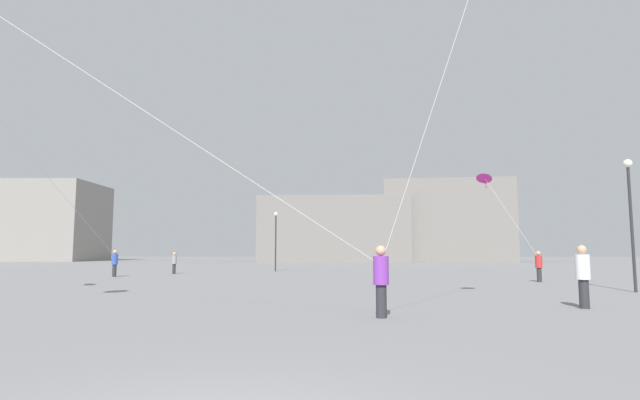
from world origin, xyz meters
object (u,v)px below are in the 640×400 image
object	(u,v)px
building_right_hall	(444,223)
person_in_blue	(115,262)
kite_magenta_diamond	(485,178)
person_in_white	(583,274)
lamppost_west	(276,231)
building_centre_hall	(334,230)
lamppost_east	(630,203)
person_in_purple	(381,278)
building_left_hall	(26,222)
person_in_red	(539,265)
person_in_grey	(174,262)

from	to	relation	value
building_right_hall	person_in_blue	bearing A→B (deg)	-121.23
kite_magenta_diamond	person_in_white	bearing A→B (deg)	-98.17
building_right_hall	lamppost_west	distance (m)	47.32
building_centre_hall	lamppost_east	world-z (taller)	building_centre_hall
person_in_white	lamppost_west	distance (m)	28.99
person_in_blue	person_in_white	bearing A→B (deg)	-151.90
person_in_blue	lamppost_west	distance (m)	13.18
building_centre_hall	person_in_purple	bearing A→B (deg)	-87.34
building_centre_hall	building_left_hall	bearing A→B (deg)	176.20
building_left_hall	building_right_hall	distance (m)	72.00
person_in_blue	kite_magenta_diamond	bearing A→B (deg)	-104.83
building_left_hall	lamppost_east	bearing A→B (deg)	-42.54
building_right_hall	lamppost_west	size ratio (longest dim) A/B	4.20
person_in_red	person_in_white	bearing A→B (deg)	53.92
kite_magenta_diamond	building_centre_hall	xyz separation A→B (m)	(-12.14, 43.62, -1.83)
building_left_hall	person_in_purple	bearing A→B (deg)	-51.07
person_in_white	lamppost_west	world-z (taller)	lamppost_west
person_in_red	lamppost_west	bearing A→B (deg)	-59.68
person_in_white	person_in_red	distance (m)	13.18
person_in_white	lamppost_east	xyz separation A→B (m)	(4.78, 6.02, 2.61)
person_in_white	lamppost_west	bearing A→B (deg)	-108.49
lamppost_east	person_in_red	bearing A→B (deg)	101.04
person_in_grey	building_left_hall	size ratio (longest dim) A/B	0.06
building_centre_hall	building_right_hall	bearing A→B (deg)	9.66
person_in_white	kite_magenta_diamond	bearing A→B (deg)	-143.06
building_right_hall	building_left_hall	bearing A→B (deg)	179.58
person_in_red	person_in_purple	world-z (taller)	person_in_purple
person_in_blue	lamppost_west	world-z (taller)	lamppost_west
person_in_red	building_left_hall	world-z (taller)	building_left_hall
lamppost_east	building_centre_hall	bearing A→B (deg)	103.31
lamppost_east	building_right_hall	bearing A→B (deg)	86.20
person_in_blue	building_right_hall	xyz separation A→B (m)	(30.95, 51.05, 5.41)
kite_magenta_diamond	person_in_red	bearing A→B (deg)	-86.98
building_left_hall	building_right_hall	world-z (taller)	building_left_hall
person_in_blue	kite_magenta_diamond	world-z (taller)	kite_magenta_diamond
person_in_red	lamppost_west	distance (m)	21.11
person_in_grey	person_in_white	bearing A→B (deg)	-141.63
kite_magenta_diamond	building_left_hall	xyz separation A→B (m)	(-66.14, 47.21, -0.19)
person_in_blue	lamppost_east	xyz separation A→B (m)	(26.84, -10.73, 2.66)
person_in_white	person_in_purple	xyz separation A→B (m)	(-6.00, -2.37, -0.02)
person_in_white	person_in_blue	world-z (taller)	person_in_white
person_in_white	building_left_hall	size ratio (longest dim) A/B	0.07
person_in_purple	kite_magenta_diamond	distance (m)	25.85
person_in_grey	kite_magenta_diamond	xyz separation A→B (m)	(22.67, 0.07, 6.04)
lamppost_east	lamppost_west	distance (m)	26.56
person_in_blue	lamppost_east	size ratio (longest dim) A/B	0.32
building_left_hall	person_in_blue	bearing A→B (deg)	-51.48
person_in_red	building_left_hall	bearing A→B (deg)	-60.66
building_right_hall	person_in_red	bearing A→B (deg)	-95.61
lamppost_west	person_in_red	bearing A→B (deg)	-38.90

